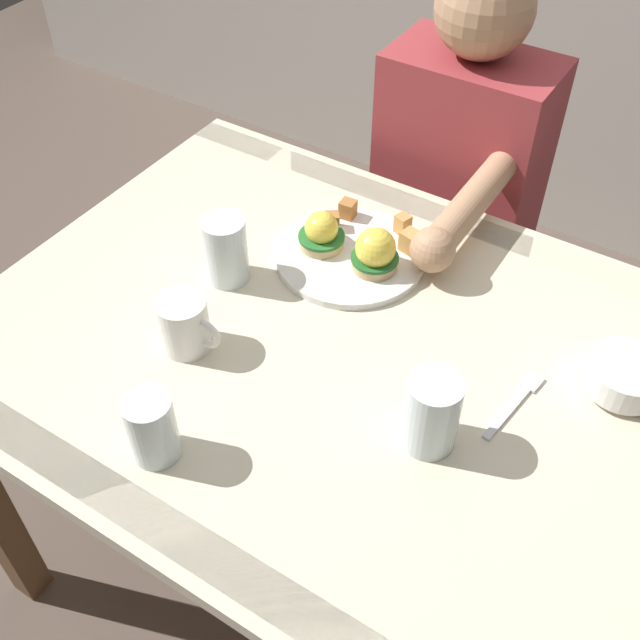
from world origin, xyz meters
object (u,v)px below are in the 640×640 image
Objects in this scene: coffee_mug at (185,323)px; diner_person at (453,192)px; fruit_bowl at (626,377)px; eggs_benedict_plate at (352,249)px; water_glass_near at (226,253)px; dining_table at (339,389)px; water_glass_extra at (431,415)px; fork at (516,402)px; water_glass_far at (153,431)px.

diner_person is (0.14, 0.73, -0.14)m from coffee_mug.
coffee_mug is (-0.62, -0.28, 0.02)m from fruit_bowl.
water_glass_near reaches higher than eggs_benedict_plate.
dining_table is 0.29m from coffee_mug.
water_glass_extra reaches higher than fruit_bowl.
dining_table is 9.78× the size of water_glass_near.
water_glass_near is at bearing -136.05° from eggs_benedict_plate.
fruit_bowl is 0.77× the size of fork.
water_glass_extra is (0.29, -0.28, 0.03)m from eggs_benedict_plate.
water_glass_extra is 0.11× the size of diner_person.
fruit_bowl is 0.11× the size of diner_person.
fork is at bearing -57.46° from diner_person.
water_glass_far is at bearing -110.12° from dining_table.
fork is at bearing 8.78° from dining_table.
water_glass_near is at bearing 105.32° from coffee_mug.
water_glass_extra is at bearing -121.98° from fork.
water_glass_extra reaches higher than coffee_mug.
diner_person reaches higher than fruit_bowl.
water_glass_far is 0.39m from water_glass_extra.
dining_table is 7.69× the size of fork.
eggs_benedict_plate is at bearing 70.24° from coffee_mug.
fork is at bearing 41.88° from water_glass_far.
fruit_bowl is at bearing -42.96° from diner_person.
eggs_benedict_plate is at bearing 43.95° from water_glass_near.
coffee_mug is at bearing -174.48° from water_glass_extra.
fruit_bowl is at bearing 20.72° from dining_table.
water_glass_far is at bearing -138.20° from fruit_bowl.
coffee_mug is at bearing -109.76° from eggs_benedict_plate.
fruit_bowl is 0.32m from water_glass_extra.
water_glass_extra reaches higher than fork.
fork is at bearing 19.26° from coffee_mug.
coffee_mug is at bearing -148.48° from dining_table.
diner_person is at bearing 137.04° from fruit_bowl.
diner_person reaches higher than water_glass_far.
dining_table is 0.31m from fork.
water_glass_near reaches higher than fruit_bowl.
fruit_bowl reaches higher than dining_table.
water_glass_near reaches higher than water_glass_far.
coffee_mug is 0.10× the size of diner_person.
eggs_benedict_plate is 2.20× the size of water_glass_near.
water_glass_extra is (0.41, 0.04, 0.01)m from coffee_mug.
dining_table is at bearing -64.28° from eggs_benedict_plate.
diner_person reaches higher than water_glass_extra.
diner_person is (0.18, 0.56, -0.14)m from water_glass_near.
diner_person is at bearing 79.45° from coffee_mug.
water_glass_far is at bearing -144.57° from water_glass_extra.
coffee_mug is (-0.12, -0.32, 0.03)m from eggs_benedict_plate.
coffee_mug reaches higher than eggs_benedict_plate.
eggs_benedict_plate is at bearing 136.12° from water_glass_extra.
fork is 1.25× the size of water_glass_extra.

